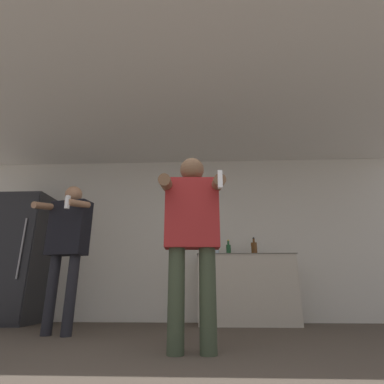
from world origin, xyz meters
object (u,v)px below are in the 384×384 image
refrigerator (19,257)px  person_woman_foreground (192,230)px  person_man_side (67,239)px  bottle_amber_bourbon (228,249)px  bottle_short_whiskey (216,248)px  bottle_green_wine (254,248)px

refrigerator → person_woman_foreground: (2.63, -1.91, 0.02)m
refrigerator → person_man_side: bearing=-41.4°
bottle_amber_bourbon → refrigerator: bearing=-179.8°
person_woman_foreground → person_man_side: person_man_side is taller
refrigerator → bottle_short_whiskey: refrigerator is taller
refrigerator → bottle_amber_bourbon: 3.08m
bottle_short_whiskey → person_man_side: (-1.73, -1.04, -0.03)m
person_man_side → bottle_green_wine: bearing=24.6°
bottle_short_whiskey → person_woman_foreground: 1.94m
bottle_amber_bourbon → bottle_short_whiskey: size_ratio=0.84×
refrigerator → bottle_green_wine: size_ratio=7.23×
refrigerator → bottle_amber_bourbon: size_ratio=8.27×
refrigerator → person_woman_foreground: refrigerator is taller
refrigerator → person_woman_foreground: 3.25m
bottle_green_wine → person_man_side: bearing=-155.4°
bottle_amber_bourbon → person_man_side: bearing=-151.3°
refrigerator → person_woman_foreground: size_ratio=1.15×
bottle_amber_bourbon → person_woman_foreground: person_woman_foreground is taller
bottle_green_wine → refrigerator: bearing=-179.9°
refrigerator → bottle_short_whiskey: 2.91m
refrigerator → bottle_short_whiskey: size_ratio=6.97×
bottle_green_wine → bottle_short_whiskey: (-0.54, -0.00, 0.00)m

